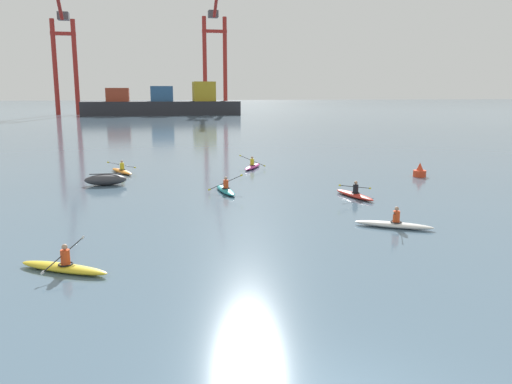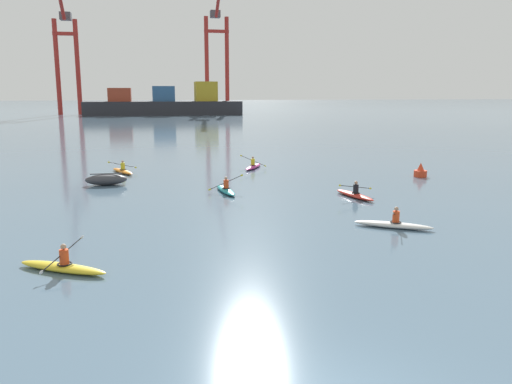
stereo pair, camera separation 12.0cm
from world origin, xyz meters
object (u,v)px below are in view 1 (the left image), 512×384
at_px(kayak_teal, 225,190).
at_px(container_barge, 163,104).
at_px(kayak_red, 354,194).
at_px(kayak_magenta, 252,166).
at_px(kayak_yellow, 64,267).
at_px(kayak_orange, 122,171).
at_px(gantry_crane_west, 64,48).
at_px(gantry_crane_west_mid, 215,48).
at_px(channel_buoy, 420,172).
at_px(capsized_dinghy, 106,180).
at_px(kayak_white, 394,224).

bearing_deg(kayak_teal, container_barge, 90.13).
bearing_deg(kayak_red, kayak_magenta, 105.61).
height_order(kayak_yellow, kayak_orange, kayak_yellow).
height_order(gantry_crane_west, kayak_teal, gantry_crane_west).
bearing_deg(gantry_crane_west_mid, container_barge, -135.99).
relative_size(kayak_orange, kayak_magenta, 1.02).
height_order(container_barge, channel_buoy, container_barge).
height_order(channel_buoy, kayak_magenta, kayak_magenta).
height_order(gantry_crane_west_mid, kayak_red, gantry_crane_west_mid).
bearing_deg(container_barge, kayak_teal, -89.87).
distance_m(container_barge, gantry_crane_west_mid, 27.02).
bearing_deg(kayak_magenta, kayak_yellow, -116.30).
relative_size(gantry_crane_west, kayak_orange, 10.95).
bearing_deg(container_barge, channel_buoy, -82.17).
bearing_deg(container_barge, kayak_red, -86.31).
xyz_separation_m(gantry_crane_west_mid, kayak_red, (-8.59, -126.47, -18.39)).
xyz_separation_m(kayak_orange, kayak_magenta, (9.88, 0.36, 0.00)).
distance_m(capsized_dinghy, kayak_magenta, 11.90).
relative_size(container_barge, kayak_orange, 12.02).
height_order(gantry_crane_west_mid, kayak_yellow, gantry_crane_west_mid).
bearing_deg(gantry_crane_west_mid, kayak_magenta, -96.00).
distance_m(kayak_yellow, kayak_teal, 14.45).
bearing_deg(kayak_teal, kayak_white, -57.70).
bearing_deg(kayak_orange, gantry_crane_west_mid, 79.19).
height_order(capsized_dinghy, kayak_teal, kayak_teal).
bearing_deg(gantry_crane_west, kayak_orange, -80.07).
distance_m(container_barge, kayak_red, 111.50).
height_order(capsized_dinghy, kayak_orange, kayak_orange).
xyz_separation_m(kayak_red, kayak_orange, (-13.30, 11.86, 0.00)).
xyz_separation_m(gantry_crane_west_mid, kayak_orange, (-21.89, -114.61, -18.39)).
distance_m(gantry_crane_west_mid, kayak_magenta, 116.34).
height_order(kayak_white, kayak_magenta, kayak_magenta).
height_order(container_barge, kayak_white, container_barge).
bearing_deg(container_barge, capsized_dinghy, -93.78).
xyz_separation_m(capsized_dinghy, kayak_teal, (7.14, -3.99, -0.18)).
height_order(capsized_dinghy, kayak_magenta, kayak_magenta).
bearing_deg(kayak_orange, kayak_red, -41.73).
xyz_separation_m(channel_buoy, kayak_red, (-7.31, -5.90, -0.19)).
bearing_deg(kayak_white, kayak_yellow, -167.44).
bearing_deg(kayak_white, kayak_orange, 123.89).
height_order(gantry_crane_west, kayak_red, gantry_crane_west).
relative_size(gantry_crane_west_mid, capsized_dinghy, 14.66).
bearing_deg(kayak_red, gantry_crane_west_mid, 86.11).
bearing_deg(kayak_red, kayak_orange, 138.27).
relative_size(kayak_teal, kayak_magenta, 1.05).
bearing_deg(kayak_white, capsized_dinghy, 134.25).
distance_m(container_barge, channel_buoy, 106.36).
distance_m(kayak_yellow, kayak_orange, 21.44).
xyz_separation_m(container_barge, kayak_yellow, (-7.00, -120.80, -2.60)).
distance_m(gantry_crane_west, capsized_dinghy, 114.53).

